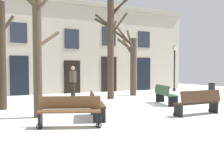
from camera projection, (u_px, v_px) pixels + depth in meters
name	position (u px, v px, depth m)	size (l,w,h in m)	color
ground_plane	(129.00, 107.00, 11.82)	(31.28, 31.28, 0.00)	white
building_facade	(69.00, 46.00, 18.59)	(19.55, 0.60, 6.45)	#BCB29E
tree_left_of_center	(0.00, 51.00, 10.89)	(1.56, 1.90, 4.69)	#382B1E
tree_center	(37.00, 46.00, 9.09)	(1.94, 2.38, 4.86)	#4C3D2D
tree_near_facade	(111.00, 45.00, 14.90)	(1.96, 1.84, 5.94)	#423326
tree_right_of_center	(132.00, 62.00, 16.93)	(1.21, 1.79, 4.34)	#4C3D2D
streetlamp	(174.00, 63.00, 20.38)	(0.30, 0.30, 3.49)	black
litter_bin	(212.00, 90.00, 16.04)	(0.40, 0.40, 0.83)	black
bench_far_corner	(198.00, 102.00, 9.64)	(1.91, 0.49, 0.90)	#3D2819
bench_near_center_tree	(70.00, 111.00, 7.63)	(1.79, 1.14, 0.87)	brown
bench_by_litter_bin	(165.00, 94.00, 12.68)	(1.11, 1.96, 0.91)	#2D4C33
bench_near_lamp	(96.00, 104.00, 9.02)	(1.04, 1.77, 0.88)	#51331E
person_crossing_plaza	(73.00, 80.00, 15.93)	(0.33, 0.43, 1.83)	#2D271E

